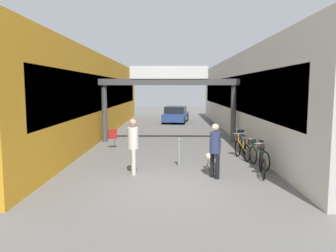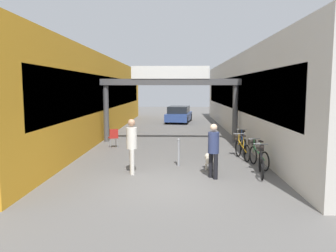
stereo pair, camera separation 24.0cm
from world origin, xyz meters
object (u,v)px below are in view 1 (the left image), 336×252
at_px(parked_car_blue, 176,114).
at_px(bollard_post_metal, 179,152).
at_px(dog_on_leash, 211,160).
at_px(bicycle_green_second, 258,154).
at_px(bicycle_blue_farthest, 242,142).
at_px(pedestrian_with_dog, 215,147).
at_px(bicycle_black_nearest, 262,161).
at_px(pedestrian_companion, 133,143).
at_px(cafe_chair_red_nearer, 112,136).
at_px(bicycle_orange_third, 241,148).

bearing_deg(parked_car_blue, bollard_post_metal, -90.30).
distance_m(dog_on_leash, parked_car_blue, 15.83).
relative_size(bicycle_green_second, bicycle_blue_farthest, 0.99).
bearing_deg(pedestrian_with_dog, bicycle_black_nearest, 15.36).
relative_size(pedestrian_with_dog, bicycle_blue_farthest, 1.01).
bearing_deg(bicycle_blue_farthest, pedestrian_companion, -138.44).
bearing_deg(bicycle_blue_farthest, cafe_chair_red_nearer, 171.85).
distance_m(dog_on_leash, bicycle_blue_farthest, 3.80).
relative_size(pedestrian_companion, dog_on_leash, 2.28).
xyz_separation_m(pedestrian_companion, bicycle_black_nearest, (4.17, -0.02, -0.60)).
relative_size(cafe_chair_red_nearer, parked_car_blue, 0.21).
xyz_separation_m(pedestrian_with_dog, parked_car_blue, (-0.99, 16.74, -0.33)).
relative_size(bicycle_orange_third, parked_car_blue, 0.40).
xyz_separation_m(bicycle_orange_third, bollard_post_metal, (-2.50, -1.29, 0.07)).
bearing_deg(bicycle_green_second, bicycle_blue_farthest, 89.65).
bearing_deg(pedestrian_companion, cafe_chair_red_nearer, 107.99).
distance_m(pedestrian_with_dog, bollard_post_metal, 1.99).
bearing_deg(pedestrian_companion, bicycle_green_second, 14.19).
distance_m(pedestrian_with_dog, bicycle_black_nearest, 1.73).
distance_m(pedestrian_with_dog, dog_on_leash, 1.13).
bearing_deg(bicycle_green_second, parked_car_blue, 100.19).
relative_size(bicycle_green_second, cafe_chair_red_nearer, 1.88).
bearing_deg(parked_car_blue, cafe_chair_red_nearer, -105.08).
height_order(pedestrian_companion, bicycle_blue_farthest, pedestrian_companion).
xyz_separation_m(bicycle_green_second, bicycle_blue_farthest, (0.02, 2.76, 0.00)).
bearing_deg(bicycle_orange_third, pedestrian_companion, -148.67).
relative_size(pedestrian_companion, bollard_post_metal, 1.81).
xyz_separation_m(bicycle_orange_third, cafe_chair_red_nearer, (-5.54, 2.25, 0.10)).
distance_m(pedestrian_with_dog, parked_car_blue, 16.77).
distance_m(pedestrian_companion, bollard_post_metal, 1.98).
bearing_deg(bicycle_orange_third, parked_car_blue, 99.92).
distance_m(bicycle_blue_farthest, parked_car_blue, 12.74).
height_order(dog_on_leash, parked_car_blue, parked_car_blue).
xyz_separation_m(bicycle_green_second, cafe_chair_red_nearer, (-5.86, 3.60, 0.10)).
bearing_deg(bicycle_black_nearest, cafe_chair_red_nearer, 140.40).
relative_size(bicycle_black_nearest, bicycle_blue_farthest, 0.99).
distance_m(pedestrian_with_dog, pedestrian_companion, 2.63).
relative_size(dog_on_leash, bicycle_orange_third, 0.47).
distance_m(bicycle_green_second, bicycle_blue_farthest, 2.76).
height_order(dog_on_leash, bicycle_blue_farthest, bicycle_blue_farthest).
height_order(bicycle_black_nearest, bicycle_green_second, same).
bearing_deg(pedestrian_companion, pedestrian_with_dog, -9.89).
xyz_separation_m(pedestrian_with_dog, bicycle_blue_farthest, (1.76, 4.31, -0.54)).
distance_m(bicycle_black_nearest, parked_car_blue, 16.51).
bearing_deg(parked_car_blue, bicycle_orange_third, -80.08).
height_order(dog_on_leash, bollard_post_metal, bollard_post_metal).
height_order(bicycle_black_nearest, parked_car_blue, parked_car_blue).
bearing_deg(parked_car_blue, dog_on_leash, -86.42).
bearing_deg(pedestrian_with_dog, pedestrian_companion, 170.11).
xyz_separation_m(pedestrian_with_dog, bicycle_black_nearest, (1.58, 0.43, -0.54)).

